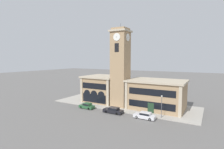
{
  "coord_description": "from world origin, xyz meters",
  "views": [
    {
      "loc": [
        21.51,
        -36.85,
        12.87
      ],
      "look_at": [
        -1.41,
        2.83,
        8.84
      ],
      "focal_mm": 28.0,
      "sensor_mm": 36.0,
      "label": 1
    }
  ],
  "objects": [
    {
      "name": "parked_car_far",
      "position": [
        9.27,
        -1.41,
        0.76
      ],
      "size": [
        4.72,
        1.95,
        1.44
      ],
      "rotation": [
        0.0,
        0.0,
        3.13
      ],
      "color": "silver",
      "rests_on": "ground_plane"
    },
    {
      "name": "street_lamp",
      "position": [
        12.28,
        0.67,
        3.45
      ],
      "size": [
        0.36,
        0.36,
        4.91
      ],
      "color": "#4C4C51",
      "rests_on": "sidewalk_kerb"
    },
    {
      "name": "ground_plane",
      "position": [
        0.0,
        0.0,
        0.0
      ],
      "size": [
        300.0,
        300.0,
        0.0
      ],
      "primitive_type": "plane",
      "color": "#605E5B"
    },
    {
      "name": "parked_car_mid",
      "position": [
        1.41,
        -1.41,
        0.74
      ],
      "size": [
        4.86,
        1.91,
        1.42
      ],
      "rotation": [
        0.0,
        0.0,
        3.13
      ],
      "color": "black",
      "rests_on": "ground_plane"
    },
    {
      "name": "sidewalk_kerb",
      "position": [
        0.0,
        7.14,
        0.07
      ],
      "size": [
        40.18,
        14.27,
        0.15
      ],
      "color": "#A39E93",
      "rests_on": "ground_plane"
    },
    {
      "name": "clock_tower",
      "position": [
        0.0,
        4.92,
        10.57
      ],
      "size": [
        4.87,
        4.87,
        22.24
      ],
      "color": "#9E7F5B",
      "rests_on": "ground_plane"
    },
    {
      "name": "town_hall_left_wing",
      "position": [
        -7.3,
        7.52,
        3.93
      ],
      "size": [
        10.52,
        10.14,
        7.81
      ],
      "color": "#9E7F5B",
      "rests_on": "ground_plane"
    },
    {
      "name": "parked_car_near",
      "position": [
        -6.51,
        -1.41,
        0.74
      ],
      "size": [
        4.1,
        1.84,
        1.44
      ],
      "rotation": [
        0.0,
        0.0,
        3.13
      ],
      "color": "#285633",
      "rests_on": "ground_plane"
    },
    {
      "name": "town_hall_right_wing",
      "position": [
        9.24,
        7.53,
        3.79
      ],
      "size": [
        14.4,
        10.14,
        7.53
      ],
      "color": "#9E7F5B",
      "rests_on": "ground_plane"
    }
  ]
}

